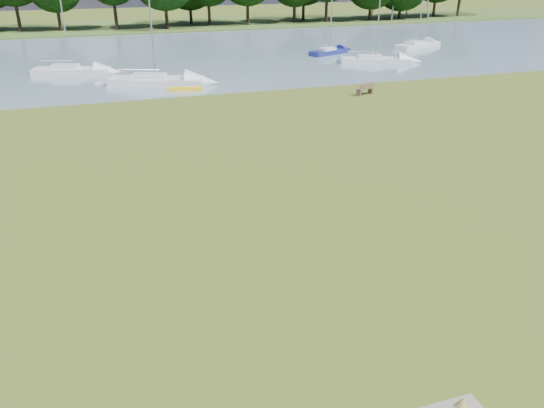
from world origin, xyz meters
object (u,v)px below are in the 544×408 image
object	(u,v)px
sailboat_0	(417,44)
sailboat_5	(329,50)
sailboat_1	(155,78)
kayak	(185,89)
sailboat_2	(375,58)
riverbank_bench	(365,89)
sailboat_3	(70,69)

from	to	relation	value
sailboat_0	sailboat_5	distance (m)	12.54
sailboat_0	sailboat_1	size ratio (longest dim) A/B	0.86
kayak	sailboat_5	world-z (taller)	sailboat_5
sailboat_2	sailboat_5	world-z (taller)	sailboat_2
riverbank_bench	sailboat_2	world-z (taller)	sailboat_2
sailboat_2	sailboat_3	size ratio (longest dim) A/B	1.16
riverbank_bench	sailboat_3	xyz separation A→B (m)	(-23.10, 16.28, 0.07)
sailboat_5	sailboat_1	bearing A→B (deg)	-178.74
riverbank_bench	sailboat_0	bearing A→B (deg)	30.05
sailboat_2	sailboat_3	distance (m)	30.91
sailboat_0	sailboat_1	xyz separation A→B (m)	(-33.56, -11.34, 0.05)
riverbank_bench	sailboat_5	xyz separation A→B (m)	(5.19, 19.20, 0.02)
sailboat_0	sailboat_3	world-z (taller)	sailboat_0
sailboat_1	sailboat_3	xyz separation A→B (m)	(-7.21, 7.11, -0.02)
sailboat_1	sailboat_2	world-z (taller)	sailboat_1
sailboat_2	sailboat_5	bearing A→B (deg)	131.21
kayak	sailboat_3	xyz separation A→B (m)	(-9.31, 10.42, 0.37)
sailboat_3	riverbank_bench	bearing A→B (deg)	-17.15
sailboat_1	sailboat_5	distance (m)	23.35
riverbank_bench	kayak	size ratio (longest dim) A/B	0.58
sailboat_1	sailboat_2	xyz separation A→B (m)	(23.50, 3.56, -0.05)
riverbank_bench	kayak	bearing A→B (deg)	137.75
kayak	sailboat_3	size ratio (longest dim) A/B	0.34
sailboat_2	sailboat_5	size ratio (longest dim) A/B	1.34
sailboat_5	riverbank_bench	bearing A→B (deg)	-129.30
sailboat_0	sailboat_2	world-z (taller)	sailboat_2
sailboat_3	sailboat_5	size ratio (longest dim) A/B	1.16
sailboat_0	sailboat_1	bearing A→B (deg)	176.70
sailboat_3	sailboat_2	bearing A→B (deg)	11.43
sailboat_1	sailboat_5	xyz separation A→B (m)	(21.09, 10.03, -0.06)
sailboat_0	sailboat_2	size ratio (longest dim) A/B	0.94
kayak	sailboat_5	xyz separation A→B (m)	(18.98, 13.33, 0.32)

